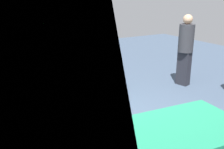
{
  "coord_description": "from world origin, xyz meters",
  "views": [
    {
      "loc": [
        1.9,
        3.24,
        2.09
      ],
      "look_at": [
        0.04,
        -0.01,
        0.9
      ],
      "focal_mm": 41.86,
      "sensor_mm": 36.0,
      "label": 1
    }
  ],
  "objects_px": {
    "table_foreground": "(73,80)",
    "laptop_silver": "(74,60)",
    "chair_aisle": "(97,58)",
    "scissors_red": "(96,59)",
    "yarn_ball": "(58,64)",
    "person_attendee_standing": "(186,47)"
  },
  "relations": [
    {
      "from": "chair_aisle",
      "to": "scissors_red",
      "type": "bearing_deg",
      "value": -60.06
    },
    {
      "from": "laptop_silver",
      "to": "yarn_ball",
      "type": "height_order",
      "value": "laptop_silver"
    },
    {
      "from": "yarn_ball",
      "to": "chair_aisle",
      "type": "bearing_deg",
      "value": -144.3
    },
    {
      "from": "yarn_ball",
      "to": "scissors_red",
      "type": "relative_size",
      "value": 0.59
    },
    {
      "from": "person_attendee_standing",
      "to": "scissors_red",
      "type": "bearing_deg",
      "value": 61.85
    },
    {
      "from": "chair_aisle",
      "to": "person_attendee_standing",
      "type": "relative_size",
      "value": 0.59
    },
    {
      "from": "scissors_red",
      "to": "chair_aisle",
      "type": "bearing_deg",
      "value": 170.66
    },
    {
      "from": "table_foreground",
      "to": "laptop_silver",
      "type": "bearing_deg",
      "value": -151.76
    },
    {
      "from": "table_foreground",
      "to": "laptop_silver",
      "type": "relative_size",
      "value": 4.45
    },
    {
      "from": "person_attendee_standing",
      "to": "scissors_red",
      "type": "height_order",
      "value": "person_attendee_standing"
    },
    {
      "from": "table_foreground",
      "to": "scissors_red",
      "type": "height_order",
      "value": "scissors_red"
    },
    {
      "from": "person_attendee_standing",
      "to": "chair_aisle",
      "type": "bearing_deg",
      "value": 36.67
    },
    {
      "from": "yarn_ball",
      "to": "scissors_red",
      "type": "height_order",
      "value": "yarn_ball"
    },
    {
      "from": "chair_aisle",
      "to": "scissors_red",
      "type": "height_order",
      "value": "chair_aisle"
    },
    {
      "from": "scissors_red",
      "to": "laptop_silver",
      "type": "bearing_deg",
      "value": -74.85
    },
    {
      "from": "yarn_ball",
      "to": "table_foreground",
      "type": "bearing_deg",
      "value": -156.38
    },
    {
      "from": "table_foreground",
      "to": "scissors_red",
      "type": "distance_m",
      "value": 0.65
    },
    {
      "from": "table_foreground",
      "to": "yarn_ball",
      "type": "bearing_deg",
      "value": 23.62
    },
    {
      "from": "scissors_red",
      "to": "table_foreground",
      "type": "bearing_deg",
      "value": -70.87
    },
    {
      "from": "chair_aisle",
      "to": "yarn_ball",
      "type": "bearing_deg",
      "value": -85.67
    },
    {
      "from": "chair_aisle",
      "to": "laptop_silver",
      "type": "height_order",
      "value": "chair_aisle"
    },
    {
      "from": "laptop_silver",
      "to": "chair_aisle",
      "type": "bearing_deg",
      "value": -150.18
    }
  ]
}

